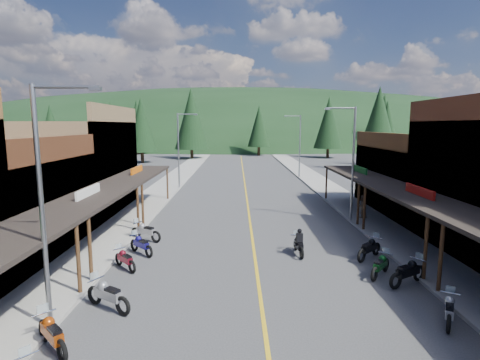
{
  "coord_description": "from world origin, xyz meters",
  "views": [
    {
      "loc": [
        -0.93,
        -17.6,
        6.77
      ],
      "look_at": [
        -0.71,
        7.98,
        3.0
      ],
      "focal_mm": 28.0,
      "sensor_mm": 36.0,
      "label": 1
    }
  ],
  "objects_px": {
    "pine_2": "(191,119)",
    "bike_west_8": "(141,244)",
    "streetlight_2": "(351,159)",
    "pine_0": "(51,126)",
    "pine_6": "(453,126)",
    "pine_11": "(378,122)",
    "rider_on_bike": "(299,244)",
    "streetlight_0": "(46,199)",
    "bike_east_7": "(380,264)",
    "bike_west_6": "(108,294)",
    "bike_east_8": "(369,247)",
    "pine_10": "(141,125)",
    "streetlight_1": "(180,147)",
    "bike_east_5": "(449,309)",
    "pine_7": "(111,123)",
    "bike_west_5": "(52,332)",
    "pine_1": "(137,123)",
    "pine_3": "(259,126)",
    "pine_4": "(329,123)",
    "pine_5": "(384,120)",
    "streetlight_3": "(299,143)",
    "bike_west_7": "(125,258)",
    "pedestrian_east_b": "(362,206)",
    "bike_east_6": "(408,271)",
    "pine_8": "(99,130)",
    "bike_west_9": "(146,231)",
    "shop_east_3": "(424,179)"
  },
  "relations": [
    {
      "from": "pine_2",
      "to": "bike_west_8",
      "type": "relative_size",
      "value": 6.92
    },
    {
      "from": "streetlight_2",
      "to": "pine_0",
      "type": "bearing_deg",
      "value": 131.01
    },
    {
      "from": "pine_6",
      "to": "pine_11",
      "type": "xyz_separation_m",
      "value": [
        -26.0,
        -26.0,
        0.7
      ]
    },
    {
      "from": "streetlight_2",
      "to": "rider_on_bike",
      "type": "distance_m",
      "value": 9.02
    },
    {
      "from": "streetlight_0",
      "to": "bike_east_7",
      "type": "relative_size",
      "value": 4.03
    },
    {
      "from": "bike_west_6",
      "to": "bike_east_8",
      "type": "bearing_deg",
      "value": -32.6
    },
    {
      "from": "pine_0",
      "to": "pine_10",
      "type": "bearing_deg",
      "value": -28.61
    },
    {
      "from": "pine_2",
      "to": "pine_6",
      "type": "xyz_separation_m",
      "value": [
        56.0,
        6.0,
        -1.51
      ]
    },
    {
      "from": "streetlight_1",
      "to": "bike_east_5",
      "type": "bearing_deg",
      "value": -64.33
    },
    {
      "from": "pine_2",
      "to": "pine_7",
      "type": "distance_m",
      "value": 28.44
    },
    {
      "from": "bike_west_5",
      "to": "pine_7",
      "type": "bearing_deg",
      "value": 62.69
    },
    {
      "from": "pine_1",
      "to": "pine_3",
      "type": "xyz_separation_m",
      "value": [
        28.0,
        -4.0,
        -0.75
      ]
    },
    {
      "from": "bike_west_8",
      "to": "bike_east_8",
      "type": "distance_m",
      "value": 11.81
    },
    {
      "from": "bike_west_5",
      "to": "pine_4",
      "type": "bearing_deg",
      "value": 25.6
    },
    {
      "from": "pine_4",
      "to": "pine_5",
      "type": "xyz_separation_m",
      "value": [
        16.0,
        12.0,
        0.75
      ]
    },
    {
      "from": "bike_west_6",
      "to": "pine_2",
      "type": "bearing_deg",
      "value": 36.91
    },
    {
      "from": "streetlight_3",
      "to": "pine_7",
      "type": "xyz_separation_m",
      "value": [
        -38.95,
        46.0,
        2.78
      ]
    },
    {
      "from": "pine_4",
      "to": "bike_west_5",
      "type": "xyz_separation_m",
      "value": [
        -24.48,
        -67.14,
        -6.63
      ]
    },
    {
      "from": "pine_10",
      "to": "bike_west_7",
      "type": "height_order",
      "value": "pine_10"
    },
    {
      "from": "pine_0",
      "to": "pedestrian_east_b",
      "type": "xyz_separation_m",
      "value": [
        48.05,
        -53.4,
        -5.5
      ]
    },
    {
      "from": "bike_west_5",
      "to": "pedestrian_east_b",
      "type": "height_order",
      "value": "pedestrian_east_b"
    },
    {
      "from": "pine_4",
      "to": "streetlight_2",
      "type": "bearing_deg",
      "value": -101.99
    },
    {
      "from": "bike_east_7",
      "to": "bike_east_8",
      "type": "bearing_deg",
      "value": 123.29
    },
    {
      "from": "bike_east_8",
      "to": "pine_10",
      "type": "bearing_deg",
      "value": 163.22
    },
    {
      "from": "bike_east_6",
      "to": "bike_west_5",
      "type": "bearing_deg",
      "value": -100.68
    },
    {
      "from": "streetlight_2",
      "to": "bike_east_5",
      "type": "height_order",
      "value": "streetlight_2"
    },
    {
      "from": "streetlight_2",
      "to": "pine_3",
      "type": "xyz_separation_m",
      "value": [
        -2.95,
        58.0,
        2.02
      ]
    },
    {
      "from": "streetlight_0",
      "to": "pine_3",
      "type": "bearing_deg",
      "value": 81.35
    },
    {
      "from": "pine_3",
      "to": "bike_west_7",
      "type": "height_order",
      "value": "pine_3"
    },
    {
      "from": "pine_6",
      "to": "bike_east_8",
      "type": "height_order",
      "value": "pine_6"
    },
    {
      "from": "bike_west_8",
      "to": "pine_10",
      "type": "bearing_deg",
      "value": 58.66
    },
    {
      "from": "pine_3",
      "to": "pine_8",
      "type": "height_order",
      "value": "pine_3"
    },
    {
      "from": "bike_west_9",
      "to": "pine_10",
      "type": "bearing_deg",
      "value": 43.44
    },
    {
      "from": "pine_3",
      "to": "pine_6",
      "type": "relative_size",
      "value": 1.0
    },
    {
      "from": "shop_east_3",
      "to": "bike_east_5",
      "type": "bearing_deg",
      "value": -113.6
    },
    {
      "from": "bike_west_9",
      "to": "rider_on_bike",
      "type": "bearing_deg",
      "value": -76.68
    },
    {
      "from": "streetlight_3",
      "to": "pine_7",
      "type": "bearing_deg",
      "value": 130.26
    },
    {
      "from": "shop_east_3",
      "to": "pine_2",
      "type": "xyz_separation_m",
      "value": [
        -23.75,
        46.7,
        5.46
      ]
    },
    {
      "from": "pine_11",
      "to": "bike_east_5",
      "type": "bearing_deg",
      "value": -107.37
    },
    {
      "from": "pine_8",
      "to": "bike_east_7",
      "type": "distance_m",
      "value": 50.18
    },
    {
      "from": "pine_8",
      "to": "pine_11",
      "type": "relative_size",
      "value": 0.81
    },
    {
      "from": "bike_east_8",
      "to": "pine_2",
      "type": "bearing_deg",
      "value": 152.89
    },
    {
      "from": "pine_1",
      "to": "pine_7",
      "type": "relative_size",
      "value": 1.0
    },
    {
      "from": "shop_east_3",
      "to": "bike_west_8",
      "type": "xyz_separation_m",
      "value": [
        -19.72,
        -9.89,
        -1.95
      ]
    },
    {
      "from": "pine_3",
      "to": "bike_west_5",
      "type": "relative_size",
      "value": 5.14
    },
    {
      "from": "bike_west_6",
      "to": "bike_east_5",
      "type": "bearing_deg",
      "value": -62.11
    },
    {
      "from": "streetlight_0",
      "to": "streetlight_3",
      "type": "height_order",
      "value": "same"
    },
    {
      "from": "bike_west_9",
      "to": "pine_2",
      "type": "bearing_deg",
      "value": 33.14
    },
    {
      "from": "bike_west_7",
      "to": "pedestrian_east_b",
      "type": "height_order",
      "value": "pedestrian_east_b"
    },
    {
      "from": "streetlight_1",
      "to": "pine_7",
      "type": "relative_size",
      "value": 0.64
    }
  ]
}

